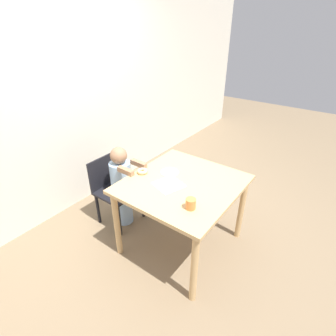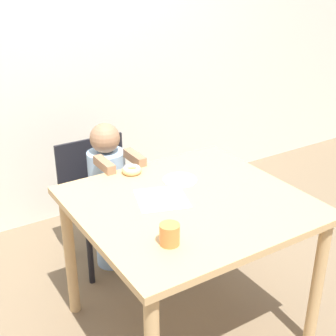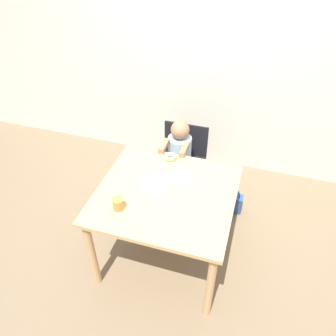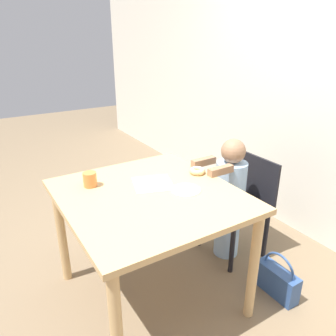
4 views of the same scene
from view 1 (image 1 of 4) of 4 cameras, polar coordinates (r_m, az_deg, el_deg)
ground_plane at (r=2.94m, az=2.77°, el=-16.01°), size 12.00×12.00×0.00m
wall_back at (r=3.27m, az=-20.01°, el=12.82°), size 8.00×0.05×2.50m
dining_table at (r=2.51m, az=3.14°, el=-5.22°), size 1.06×1.00×0.77m
chair at (r=3.06m, az=-11.40°, el=-4.24°), size 0.46×0.41×0.79m
child_figure at (r=2.95m, az=-9.97°, el=-3.91°), size 0.24×0.40×0.96m
donut at (r=2.60m, az=-5.61°, el=-0.69°), size 0.11×0.11×0.04m
napkin at (r=2.42m, az=0.15°, el=-3.62°), size 0.30×0.30×0.00m
handbag at (r=3.47m, az=-3.15°, el=-5.39°), size 0.31×0.10×0.32m
cup at (r=2.11m, az=4.96°, el=-7.76°), size 0.08×0.08×0.09m
plate at (r=2.60m, az=0.40°, el=-0.90°), size 0.18×0.18×0.01m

